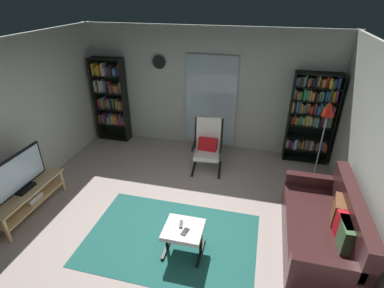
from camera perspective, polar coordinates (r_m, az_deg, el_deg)
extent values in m
plane|color=#A99891|center=(4.70, -4.81, -15.95)|extent=(7.02, 7.02, 0.00)
cube|color=beige|center=(6.50, 2.93, 10.39)|extent=(5.60, 0.06, 2.60)
cube|color=silver|center=(6.50, 3.61, 8.05)|extent=(1.10, 0.01, 2.00)
cube|color=#1F5B54|center=(4.54, -4.09, -17.76)|extent=(2.45, 1.62, 0.01)
cube|color=tan|center=(5.39, -29.53, -7.70)|extent=(0.46, 1.36, 0.02)
cube|color=tan|center=(5.52, -28.96, -9.69)|extent=(0.42, 1.30, 0.02)
cylinder|color=tan|center=(5.07, -32.04, -13.98)|extent=(0.05, 0.05, 0.42)
cylinder|color=tan|center=(5.77, -23.67, -6.50)|extent=(0.05, 0.05, 0.42)
cylinder|color=tan|center=(5.99, -26.47, -5.87)|extent=(0.05, 0.05, 0.42)
cube|color=silver|center=(5.52, -28.75, -9.02)|extent=(0.28, 0.28, 0.07)
cube|color=black|center=(5.37, -29.62, -7.38)|extent=(0.20, 0.32, 0.05)
cube|color=black|center=(5.22, -30.39, -4.62)|extent=(0.04, 0.98, 0.56)
cube|color=silver|center=(5.21, -30.22, -4.66)|extent=(0.01, 0.92, 0.50)
cube|color=black|center=(7.28, -17.82, 8.21)|extent=(0.02, 0.30, 1.92)
cube|color=black|center=(6.94, -12.70, 7.93)|extent=(0.02, 0.30, 1.92)
cube|color=black|center=(7.22, -14.80, 8.47)|extent=(0.73, 0.02, 1.92)
cube|color=black|center=(7.46, -14.43, 1.27)|extent=(0.70, 0.28, 0.02)
cube|color=black|center=(7.31, -14.76, 3.85)|extent=(0.70, 0.28, 0.02)
cube|color=black|center=(7.17, -15.13, 6.64)|extent=(0.70, 0.28, 0.02)
cube|color=black|center=(7.05, -15.52, 9.55)|extent=(0.70, 0.28, 0.02)
cube|color=black|center=(6.94, -15.92, 12.54)|extent=(0.70, 0.28, 0.02)
cube|color=black|center=(6.86, -16.33, 15.49)|extent=(0.70, 0.28, 0.02)
cube|color=brown|center=(7.43, -16.97, 4.84)|extent=(0.04, 0.24, 0.20)
cube|color=beige|center=(7.41, -16.56, 4.64)|extent=(0.04, 0.13, 0.15)
cube|color=#964294|center=(7.38, -16.28, 4.88)|extent=(0.02, 0.23, 0.23)
cube|color=#9C438D|center=(7.36, -16.01, 4.85)|extent=(0.04, 0.16, 0.22)
cube|color=#2F2E31|center=(7.32, -15.84, 4.78)|extent=(0.02, 0.22, 0.23)
cube|color=beige|center=(7.33, -15.45, 4.56)|extent=(0.03, 0.22, 0.16)
cube|color=#3163A7|center=(7.27, -15.29, 4.81)|extent=(0.03, 0.19, 0.26)
cube|color=gold|center=(7.28, -14.88, 4.69)|extent=(0.03, 0.20, 0.21)
cube|color=orange|center=(7.25, -14.64, 4.72)|extent=(0.03, 0.17, 0.23)
cube|color=orange|center=(7.22, -14.36, 4.53)|extent=(0.04, 0.12, 0.20)
cube|color=#3161A4|center=(7.23, -14.04, 4.39)|extent=(0.03, 0.17, 0.16)
cube|color=#D63938|center=(7.22, -13.73, 4.50)|extent=(0.02, 0.22, 0.17)
cube|color=#3C5BB4|center=(7.17, -13.60, 4.74)|extent=(0.02, 0.13, 0.26)
cube|color=#CE3C37|center=(7.17, -13.31, 4.57)|extent=(0.03, 0.21, 0.22)
cube|color=#3B63A4|center=(7.15, -13.04, 4.35)|extent=(0.03, 0.11, 0.18)
cube|color=brown|center=(7.15, -12.72, 4.36)|extent=(0.03, 0.16, 0.17)
cube|color=gold|center=(7.13, -12.54, 4.59)|extent=(0.02, 0.19, 0.23)
cube|color=red|center=(7.31, -17.37, 7.52)|extent=(0.03, 0.13, 0.17)
cube|color=red|center=(7.28, -17.13, 7.63)|extent=(0.03, 0.13, 0.21)
cube|color=teal|center=(7.26, -16.82, 7.64)|extent=(0.04, 0.14, 0.21)
cube|color=teal|center=(7.22, -16.55, 7.74)|extent=(0.02, 0.20, 0.25)
cube|color=brown|center=(7.20, -16.39, 7.40)|extent=(0.03, 0.23, 0.18)
cube|color=brown|center=(7.20, -16.03, 7.48)|extent=(0.03, 0.12, 0.19)
cube|color=red|center=(7.17, -15.82, 7.59)|extent=(0.03, 0.10, 0.23)
cube|color=teal|center=(7.16, -15.50, 7.45)|extent=(0.04, 0.17, 0.19)
cube|color=#265DAD|center=(7.15, -15.22, 7.56)|extent=(0.02, 0.19, 0.21)
cube|color=black|center=(7.13, -15.05, 7.39)|extent=(0.03, 0.22, 0.19)
cube|color=#5D9499|center=(7.11, -14.76, 7.58)|extent=(0.04, 0.13, 0.23)
cube|color=#2F2B24|center=(7.06, -14.53, 7.56)|extent=(0.04, 0.18, 0.25)
cube|color=gold|center=(7.07, -14.13, 7.46)|extent=(0.03, 0.15, 0.22)
cube|color=#272B2E|center=(7.06, -13.78, 7.41)|extent=(0.04, 0.13, 0.20)
cube|color=orange|center=(7.02, -13.61, 7.31)|extent=(0.02, 0.19, 0.20)
cube|color=#8B488D|center=(7.01, -13.40, 7.25)|extent=(0.02, 0.18, 0.19)
cube|color=brown|center=(6.98, -13.17, 7.27)|extent=(0.04, 0.15, 0.20)
cube|color=beige|center=(7.17, -17.88, 10.70)|extent=(0.03, 0.20, 0.26)
cube|color=olive|center=(7.16, -17.52, 10.26)|extent=(0.03, 0.21, 0.15)
cube|color=#262E33|center=(7.13, -17.34, 10.36)|extent=(0.03, 0.17, 0.19)
cube|color=beige|center=(7.10, -17.07, 10.64)|extent=(0.04, 0.19, 0.26)
cube|color=beige|center=(7.09, -16.72, 10.62)|extent=(0.04, 0.13, 0.25)
cube|color=teal|center=(7.07, -16.26, 10.56)|extent=(0.04, 0.13, 0.23)
cube|color=#282234|center=(7.05, -15.85, 10.27)|extent=(0.04, 0.19, 0.16)
cube|color=red|center=(7.03, -15.55, 10.58)|extent=(0.03, 0.11, 0.24)
cube|color=gold|center=(7.00, -15.26, 10.24)|extent=(0.03, 0.14, 0.16)
cube|color=brown|center=(6.97, -15.15, 10.28)|extent=(0.02, 0.23, 0.19)
cube|color=brown|center=(6.98, -14.68, 10.30)|extent=(0.04, 0.14, 0.17)
cube|color=orange|center=(6.94, -14.35, 10.17)|extent=(0.04, 0.12, 0.16)
cube|color=#8D4290|center=(6.92, -13.98, 10.21)|extent=(0.03, 0.17, 0.17)
cube|color=brown|center=(6.89, -13.71, 10.43)|extent=(0.04, 0.12, 0.23)
cube|color=beige|center=(6.87, -13.34, 10.57)|extent=(0.04, 0.13, 0.26)
cube|color=beige|center=(7.08, -18.38, 13.21)|extent=(0.02, 0.15, 0.15)
cube|color=gold|center=(7.06, -18.22, 13.58)|extent=(0.03, 0.23, 0.25)
cube|color=gold|center=(7.05, -17.74, 13.22)|extent=(0.04, 0.15, 0.15)
cube|color=gold|center=(7.03, -17.42, 13.40)|extent=(0.03, 0.22, 0.19)
cube|color=orange|center=(6.99, -17.27, 13.50)|extent=(0.03, 0.24, 0.23)
cube|color=orange|center=(6.98, -16.90, 13.50)|extent=(0.04, 0.14, 0.22)
cube|color=#C5B09E|center=(6.94, -16.60, 13.66)|extent=(0.03, 0.22, 0.27)
cube|color=#BFB2AE|center=(6.93, -16.25, 13.30)|extent=(0.03, 0.23, 0.18)
cube|color=#8B3B85|center=(6.91, -15.95, 13.43)|extent=(0.03, 0.12, 0.21)
cube|color=#233034|center=(6.89, -15.64, 13.42)|extent=(0.04, 0.16, 0.21)
cube|color=red|center=(6.87, -15.35, 13.20)|extent=(0.03, 0.15, 0.16)
cube|color=black|center=(6.83, -15.07, 13.61)|extent=(0.04, 0.23, 0.26)
cube|color=#5793A5|center=(6.82, -14.69, 13.17)|extent=(0.04, 0.12, 0.15)
cube|color=#3A54A2|center=(6.80, -14.40, 13.39)|extent=(0.02, 0.17, 0.20)
cube|color=#2754A4|center=(6.81, -14.06, 13.25)|extent=(0.02, 0.23, 0.16)
cube|color=red|center=(6.79, -13.83, 13.61)|extent=(0.04, 0.12, 0.25)
cube|color=black|center=(6.32, 18.10, 4.92)|extent=(0.02, 0.30, 1.85)
cube|color=black|center=(6.45, 25.68, 3.95)|extent=(0.02, 0.30, 1.85)
cube|color=black|center=(6.50, 21.81, 4.92)|extent=(0.87, 0.02, 1.85)
cube|color=black|center=(6.76, 20.58, -2.65)|extent=(0.84, 0.28, 0.02)
cube|color=black|center=(6.64, 20.93, -0.80)|extent=(0.84, 0.28, 0.02)
cube|color=black|center=(6.53, 21.32, 1.24)|extent=(0.84, 0.28, 0.02)
cube|color=black|center=(6.42, 21.72, 3.36)|extent=(0.84, 0.28, 0.02)
cube|color=black|center=(6.33, 22.14, 5.54)|extent=(0.84, 0.28, 0.02)
cube|color=black|center=(6.24, 22.57, 7.78)|extent=(0.84, 0.28, 0.02)
cube|color=black|center=(6.16, 23.02, 10.08)|extent=(0.84, 0.28, 0.02)
cube|color=black|center=(6.10, 23.45, 12.29)|extent=(0.84, 0.28, 0.02)
cube|color=beige|center=(6.54, 17.76, 0.25)|extent=(0.04, 0.14, 0.18)
cube|color=#90398D|center=(6.56, 18.07, 0.32)|extent=(0.03, 0.16, 0.18)
cube|color=#2B2E33|center=(6.57, 18.39, 0.30)|extent=(0.03, 0.18, 0.18)
cube|color=purple|center=(6.55, 18.79, 0.04)|extent=(0.04, 0.19, 0.15)
cube|color=beige|center=(6.55, 19.21, 0.22)|extent=(0.04, 0.23, 0.21)
cube|color=#2B66B2|center=(6.56, 19.55, 0.32)|extent=(0.03, 0.19, 0.23)
cube|color=#A09B34|center=(6.59, 19.85, 0.04)|extent=(0.04, 0.14, 0.16)
cube|color=brown|center=(6.57, 20.23, -0.10)|extent=(0.02, 0.11, 0.16)
cube|color=orange|center=(6.59, 20.51, 0.06)|extent=(0.02, 0.17, 0.19)
cube|color=red|center=(6.60, 20.84, 0.18)|extent=(0.03, 0.12, 0.22)
cube|color=teal|center=(6.60, 21.12, 0.21)|extent=(0.03, 0.21, 0.23)
cube|color=brown|center=(6.61, 21.56, 0.11)|extent=(0.04, 0.21, 0.22)
cube|color=beige|center=(6.60, 21.93, -0.02)|extent=(0.03, 0.17, 0.22)
cube|color=purple|center=(6.63, 22.19, -0.02)|extent=(0.02, 0.23, 0.20)
cube|color=#2B241C|center=(6.65, 22.50, -0.25)|extent=(0.04, 0.20, 0.15)
cube|color=#C0B3B3|center=(6.62, 22.88, -0.34)|extent=(0.02, 0.14, 0.17)
cube|color=brown|center=(6.64, 23.29, -0.21)|extent=(0.04, 0.12, 0.20)
cube|color=#265FAB|center=(6.65, 23.66, -0.19)|extent=(0.04, 0.11, 0.21)
cube|color=orange|center=(6.66, 24.01, -0.31)|extent=(0.02, 0.13, 0.20)
cube|color=red|center=(6.67, 24.27, -0.49)|extent=(0.03, 0.21, 0.16)
cube|color=#2E2524|center=(6.34, 18.43, 4.60)|extent=(0.04, 0.12, 0.18)
cube|color=brown|center=(6.36, 18.75, 4.48)|extent=(0.02, 0.19, 0.15)
cube|color=red|center=(6.35, 19.12, 4.59)|extent=(0.02, 0.10, 0.19)
cube|color=orange|center=(6.36, 19.41, 4.36)|extent=(0.04, 0.15, 0.15)
cube|color=#2E8451|center=(6.36, 19.79, 4.36)|extent=(0.03, 0.15, 0.16)
cube|color=#378C4B|center=(6.38, 20.19, 4.47)|extent=(0.04, 0.15, 0.19)
cube|color=#BCB2AE|center=(6.38, 20.62, 4.23)|extent=(0.03, 0.15, 0.15)
cube|color=olive|center=(6.38, 21.00, 4.42)|extent=(0.03, 0.18, 0.21)
cube|color=gold|center=(6.37, 21.37, 4.34)|extent=(0.04, 0.15, 0.21)
cube|color=beige|center=(6.39, 21.80, 4.28)|extent=(0.04, 0.14, 0.20)
cube|color=#3C67A3|center=(6.41, 22.10, 4.09)|extent=(0.03, 0.19, 0.16)
cube|color=gold|center=(6.38, 22.48, 4.14)|extent=(0.02, 0.17, 0.20)
cube|color=teal|center=(6.39, 22.87, 4.11)|extent=(0.04, 0.21, 0.21)
cube|color=black|center=(6.40, 23.23, 3.93)|extent=(0.04, 0.20, 0.18)
cube|color=brown|center=(6.42, 23.60, 4.11)|extent=(0.04, 0.13, 0.22)
cube|color=#92468C|center=(6.43, 23.98, 4.07)|extent=(0.04, 0.23, 0.22)
cube|color=#3C8C46|center=(6.43, 24.37, 3.79)|extent=(0.03, 0.18, 0.18)
cube|color=#5E9596|center=(6.45, 24.75, 4.01)|extent=(0.03, 0.19, 0.23)
cube|color=#AA9332|center=(6.45, 25.11, 3.93)|extent=(0.04, 0.12, 0.22)
cube|color=gold|center=(6.25, 18.81, 7.01)|extent=(0.04, 0.23, 0.22)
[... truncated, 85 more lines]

